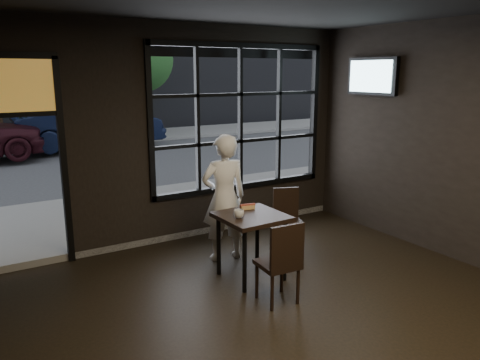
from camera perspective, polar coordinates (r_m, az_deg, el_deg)
floor at (r=4.60m, az=10.78°, el=-20.34°), size 6.00×7.00×0.02m
window_frame at (r=7.42m, az=0.03°, el=7.57°), size 3.06×0.12×2.28m
stained_transom at (r=6.32m, az=-26.87°, el=10.25°), size 1.20×0.06×0.70m
street_asphalt at (r=27.04m, az=-25.85°, el=6.37°), size 60.00×41.00×0.04m
cafe_table at (r=5.82m, az=1.39°, el=-8.06°), size 0.78×0.78×0.82m
chair_near at (r=5.24m, az=4.60°, el=-9.85°), size 0.44×0.44×0.95m
chair_window at (r=6.75m, az=5.93°, el=-4.89°), size 0.50×0.50×0.88m
man at (r=6.27m, az=-1.96°, el=-2.18°), size 0.69×0.51×1.72m
hotdog at (r=5.91m, az=0.92°, el=-3.28°), size 0.21×0.12×0.06m
cup at (r=5.56m, az=-0.14°, el=-4.14°), size 0.13×0.13×0.10m
tv at (r=7.65m, az=15.83°, el=12.07°), size 0.11×0.97×0.57m
navy_car at (r=16.04m, az=-17.82°, el=6.53°), size 4.64×1.65×1.53m
tree_right at (r=18.63m, az=-12.02°, el=14.15°), size 2.46×2.46×4.20m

